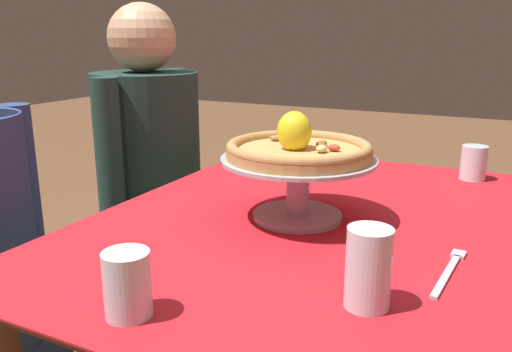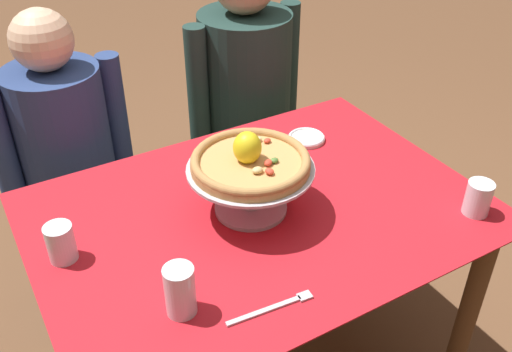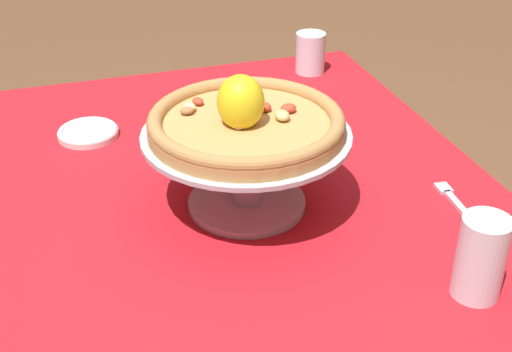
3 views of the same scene
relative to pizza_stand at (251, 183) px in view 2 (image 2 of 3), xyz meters
name	(u,v)px [view 2 (image 2 of 3)]	position (x,y,z in m)	size (l,w,h in m)	color
dining_table	(260,242)	(0.02, -0.01, -0.20)	(1.22, 0.88, 0.77)	brown
pizza_stand	(251,183)	(0.00, 0.00, 0.00)	(0.34, 0.34, 0.14)	#B7B7C1
pizza	(250,160)	(0.00, 0.00, 0.07)	(0.32, 0.32, 0.10)	tan
water_glass_front_left	(180,293)	(-0.32, -0.24, -0.03)	(0.07, 0.07, 0.13)	silver
water_glass_side_left	(61,245)	(-0.50, 0.06, -0.04)	(0.07, 0.07, 0.10)	silver
water_glass_front_right	(478,200)	(0.52, -0.32, -0.05)	(0.07, 0.07, 0.10)	silver
side_plate	(306,138)	(0.34, 0.23, -0.08)	(0.12, 0.12, 0.02)	silver
dinner_fork	(275,307)	(-0.13, -0.34, -0.09)	(0.21, 0.04, 0.01)	#B7B7C1
diner_left	(73,183)	(-0.34, 0.68, -0.29)	(0.47, 0.35, 1.19)	navy
diner_right	(246,114)	(0.38, 0.72, -0.23)	(0.51, 0.40, 1.27)	#1E3833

